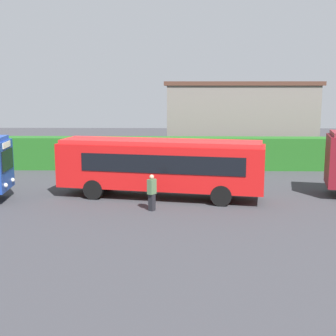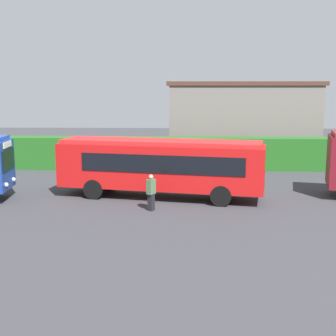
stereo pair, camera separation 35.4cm
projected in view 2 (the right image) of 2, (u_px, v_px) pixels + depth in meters
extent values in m
plane|color=#38383D|center=(157.00, 196.00, 23.82)|extent=(82.47, 82.47, 0.00)
cube|color=black|center=(8.00, 159.00, 22.65)|extent=(0.22, 1.94, 1.02)
cube|color=silver|center=(7.00, 144.00, 22.52)|extent=(0.16, 1.30, 0.28)
sphere|color=silver|center=(14.00, 180.00, 23.49)|extent=(0.22, 0.22, 0.22)
sphere|color=silver|center=(6.00, 185.00, 22.21)|extent=(0.22, 0.22, 0.22)
cube|color=red|center=(160.00, 166.00, 23.16)|extent=(10.59, 4.24, 2.21)
cube|color=red|center=(160.00, 142.00, 22.96)|extent=(10.25, 4.00, 0.20)
cube|color=black|center=(161.00, 164.00, 21.93)|extent=(7.93, 1.58, 0.88)
cube|color=black|center=(171.00, 157.00, 24.17)|extent=(7.93, 1.58, 0.88)
cube|color=black|center=(65.00, 157.00, 24.27)|extent=(0.40, 1.86, 0.93)
cube|color=silver|center=(65.00, 145.00, 24.16)|extent=(0.28, 1.25, 0.28)
cylinder|color=black|center=(94.00, 189.00, 23.06)|extent=(1.04, 0.47, 1.00)
cylinder|color=black|center=(108.00, 181.00, 25.08)|extent=(1.04, 0.47, 1.00)
cylinder|color=black|center=(221.00, 196.00, 21.64)|extent=(1.04, 0.47, 1.00)
cylinder|color=black|center=(226.00, 187.00, 23.66)|extent=(1.04, 0.47, 1.00)
sphere|color=silver|center=(60.00, 178.00, 23.84)|extent=(0.22, 0.22, 0.22)
sphere|color=silver|center=(71.00, 174.00, 25.05)|extent=(0.22, 0.22, 0.22)
cube|color=black|center=(151.00, 202.00, 20.90)|extent=(0.34, 0.34, 0.78)
cube|color=#4C6B47|center=(151.00, 187.00, 20.78)|extent=(0.43, 0.47, 0.68)
sphere|color=tan|center=(151.00, 177.00, 20.70)|extent=(0.21, 0.21, 0.21)
cube|color=#215F1E|center=(164.00, 153.00, 31.60)|extent=(53.24, 1.51, 2.20)
cube|color=slate|center=(241.00, 123.00, 36.07)|extent=(11.16, 5.60, 5.70)
cube|color=#4C2D23|center=(242.00, 84.00, 35.56)|extent=(11.61, 5.82, 0.30)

